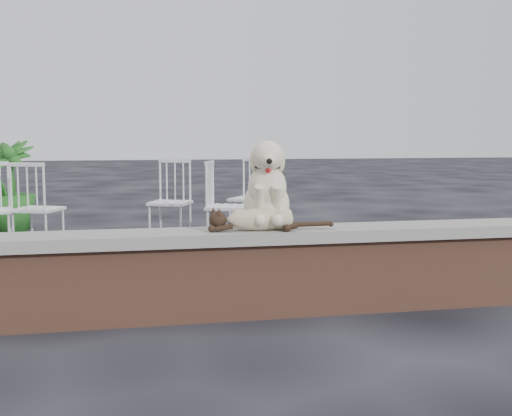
{
  "coord_description": "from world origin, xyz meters",
  "views": [
    {
      "loc": [
        0.19,
        -4.13,
        1.19
      ],
      "look_at": [
        1.09,
        0.2,
        0.7
      ],
      "focal_mm": 44.9,
      "sensor_mm": 36.0,
      "label": 1
    }
  ],
  "objects": [
    {
      "name": "dog",
      "position": [
        1.14,
        0.09,
        0.88
      ],
      "size": [
        0.47,
        0.57,
        0.6
      ],
      "primitive_type": null,
      "rotation": [
        0.0,
        0.0,
        -0.16
      ],
      "color": "beige",
      "rests_on": "capstone"
    },
    {
      "name": "capstone",
      "position": [
        0.0,
        0.0,
        0.54
      ],
      "size": [
        6.2,
        0.4,
        0.08
      ],
      "primitive_type": "cube",
      "color": "slate",
      "rests_on": "brick_wall"
    },
    {
      "name": "chair_d",
      "position": [
        1.67,
        3.34,
        0.47
      ],
      "size": [
        0.78,
        0.78,
        0.94
      ],
      "primitive_type": null,
      "rotation": [
        0.0,
        0.0,
        -0.64
      ],
      "color": "white",
      "rests_on": "ground"
    },
    {
      "name": "cat",
      "position": [
        1.06,
        -0.06,
        0.66
      ],
      "size": [
        1.0,
        0.39,
        0.17
      ],
      "primitive_type": null,
      "rotation": [
        0.0,
        0.0,
        -0.16
      ],
      "color": "tan",
      "rests_on": "capstone"
    },
    {
      "name": "ground",
      "position": [
        0.0,
        0.0,
        0.0
      ],
      "size": [
        60.0,
        60.0,
        0.0
      ],
      "primitive_type": "plane",
      "color": "black",
      "rests_on": "ground"
    },
    {
      "name": "chair_b",
      "position": [
        0.7,
        3.1,
        0.47
      ],
      "size": [
        0.73,
        0.73,
        0.94
      ],
      "primitive_type": null,
      "rotation": [
        0.0,
        0.0,
        -0.4
      ],
      "color": "white",
      "rests_on": "ground"
    },
    {
      "name": "potted_plant_b",
      "position": [
        -1.24,
        4.44,
        0.57
      ],
      "size": [
        0.87,
        0.87,
        1.15
      ],
      "primitive_type": "imported",
      "rotation": [
        0.0,
        0.0,
        -0.48
      ],
      "color": "#1C4E16",
      "rests_on": "ground"
    },
    {
      "name": "chair_c",
      "position": [
        -0.68,
        2.73,
        0.47
      ],
      "size": [
        0.73,
        0.73,
        0.94
      ],
      "primitive_type": null,
      "rotation": [
        0.0,
        0.0,
        2.76
      ],
      "color": "white",
      "rests_on": "ground"
    },
    {
      "name": "brick_wall",
      "position": [
        0.0,
        0.0,
        0.25
      ],
      "size": [
        6.0,
        0.3,
        0.5
      ],
      "primitive_type": "cube",
      "color": "brown",
      "rests_on": "ground"
    },
    {
      "name": "chair_e",
      "position": [
        1.26,
        2.53,
        0.47
      ],
      "size": [
        0.71,
        0.71,
        0.94
      ],
      "primitive_type": null,
      "rotation": [
        0.0,
        0.0,
        1.25
      ],
      "color": "white",
      "rests_on": "ground"
    }
  ]
}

